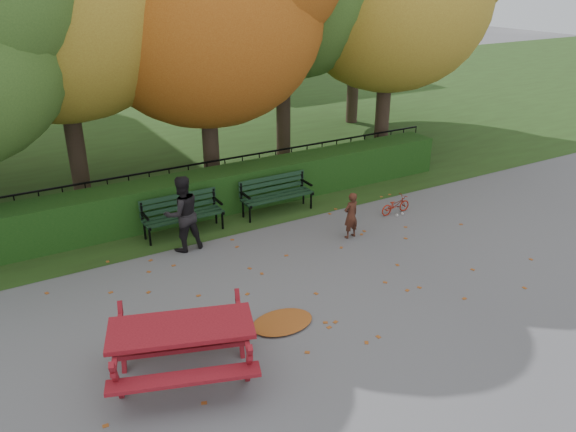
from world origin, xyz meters
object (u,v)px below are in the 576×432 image
child (351,215)px  adult (182,214)px  picnic_table (182,337)px  bench_left (182,211)px  bench_right (276,192)px  bicycle (395,205)px

child → adult: adult is taller
picnic_table → bench_left: bearing=88.5°
bench_right → adult: (-2.66, -0.80, 0.30)m
bench_right → bicycle: 2.94m
child → adult: size_ratio=0.64×
child → bicycle: size_ratio=1.25×
adult → bicycle: bearing=167.4°
picnic_table → adult: adult is taller
bench_left → bicycle: size_ratio=2.13×
picnic_table → bicycle: picnic_table is taller
bench_right → adult: bearing=-163.2°
bench_left → picnic_table: (-1.72, -4.67, 0.16)m
picnic_table → child: 5.49m
bench_left → picnic_table: size_ratio=0.73×
picnic_table → adult: size_ratio=1.49×
bench_left → adult: size_ratio=1.09×
picnic_table → bench_right: bearing=67.4°
picnic_table → bicycle: size_ratio=2.90×
bench_right → picnic_table: 6.23m
picnic_table → adult: 4.14m
picnic_table → bicycle: 7.30m
adult → bicycle: (5.13, -0.77, -0.60)m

